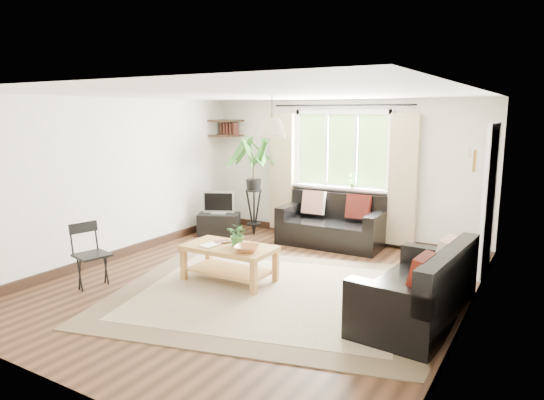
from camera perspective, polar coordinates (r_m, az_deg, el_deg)
The scene contains 24 objects.
floor at distance 6.30m, azimuth -1.88°, elevation -10.00°, with size 5.50×5.50×0.00m, color black.
ceiling at distance 5.92m, azimuth -2.02°, elevation 12.36°, with size 5.50×5.50×0.00m, color white.
wall_back at distance 8.42m, azimuth 8.20°, elevation 3.47°, with size 5.00×0.02×2.40m, color beige.
wall_front at distance 4.01m, azimuth -23.69°, elevation -4.81°, with size 5.00×0.02×2.40m, color beige.
wall_left at distance 7.62m, azimuth -18.00°, elevation 2.36°, with size 0.02×5.50×2.40m, color beige.
wall_right at distance 5.12m, azimuth 22.34°, elevation -1.59°, with size 0.02×5.50×2.40m, color beige.
rug at distance 6.01m, azimuth -0.37°, elevation -10.91°, with size 3.66×3.14×0.02m, color beige.
window at distance 8.35m, azimuth 8.16°, elevation 5.82°, with size 2.50×0.16×2.16m, color white, non-canonical shape.
door at distance 6.82m, azimuth 24.12°, elevation -0.63°, with size 0.06×0.96×2.06m, color silver.
corner_shelf at distance 9.25m, azimuth -5.42°, elevation 8.42°, with size 0.50×0.50×0.34m, color black, non-canonical shape.
pendant_lamp at distance 6.25m, azimuth 0.00°, elevation 9.05°, with size 0.36×0.36×0.54m, color beige, non-canonical shape.
wall_sconce at distance 5.35m, azimuth 22.48°, elevation 4.74°, with size 0.12×0.12×0.28m, color beige, non-canonical shape.
sofa_back at distance 8.10m, azimuth 7.00°, elevation -2.52°, with size 1.70×0.85×0.80m, color black, non-canonical shape.
sofa_right at distance 5.37m, azimuth 16.52°, elevation -9.59°, with size 0.85×1.69×0.80m, color black, non-canonical shape.
coffee_table at distance 6.39m, azimuth -5.03°, elevation -7.47°, with size 1.18×0.64×0.48m, color olive, non-canonical shape.
table_plant at distance 6.26m, azimuth -4.00°, elevation -4.07°, with size 0.28×0.24×0.31m, color #2C6026.
bowl at distance 6.04m, azimuth -2.96°, elevation -5.72°, with size 0.31×0.31×0.08m, color #A46438.
book_a at distance 6.40m, azimuth -7.83°, elevation -5.15°, with size 0.17×0.24×0.02m, color white.
book_b at distance 6.55m, azimuth -6.13°, elevation -4.75°, with size 0.16×0.22×0.02m, color #512F20.
tv_stand at distance 8.79m, azimuth -6.25°, elevation -2.85°, with size 0.73×0.41×0.39m, color black.
tv at distance 8.71m, azimuth -6.30°, elevation -0.22°, with size 0.56×0.19×0.43m, color #A5A5AA, non-canonical shape.
palm_stand at distance 8.66m, azimuth -2.18°, elevation 1.68°, with size 0.69×0.69×1.78m, color black, non-canonical shape.
folding_chair at distance 6.51m, azimuth -20.41°, elevation -6.23°, with size 0.42×0.42×0.81m, color black, non-canonical shape.
sill_plant at distance 8.23m, azimuth 9.46°, elevation 2.33°, with size 0.14×0.10×0.27m, color #2D6023.
Camera 1 is at (3.19, -4.98, 2.19)m, focal length 32.00 mm.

